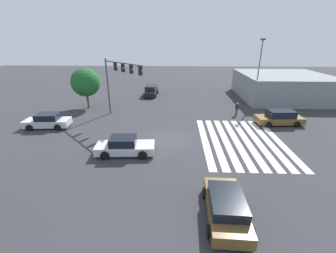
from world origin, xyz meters
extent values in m
plane|color=#333338|center=(0.00, 0.00, 0.00)|extent=(116.58, 116.58, 0.00)
cube|color=silver|center=(0.00, -10.02, 0.00)|extent=(10.56, 0.60, 0.01)
cube|color=silver|center=(0.00, -9.07, 0.00)|extent=(10.56, 0.60, 0.01)
cube|color=silver|center=(0.00, -8.12, 0.00)|extent=(10.56, 0.60, 0.01)
cube|color=silver|center=(0.00, -7.17, 0.00)|extent=(10.56, 0.60, 0.01)
cube|color=silver|center=(0.00, -6.22, 0.00)|extent=(10.56, 0.60, 0.01)
cube|color=silver|center=(0.00, -5.27, 0.00)|extent=(10.56, 0.60, 0.01)
cube|color=silver|center=(0.00, -4.32, 0.00)|extent=(10.56, 0.60, 0.01)
cube|color=silver|center=(0.00, -3.37, 0.00)|extent=(10.56, 0.60, 0.01)
cylinder|color=#47474C|center=(7.41, 7.41, 3.28)|extent=(0.18, 0.18, 6.55)
cylinder|color=#47474C|center=(4.94, 4.94, 6.30)|extent=(5.03, 5.03, 0.12)
cube|color=black|center=(5.93, 5.93, 5.83)|extent=(0.40, 0.40, 0.84)
sphere|color=red|center=(5.81, 5.81, 5.83)|extent=(0.16, 0.16, 0.16)
cube|color=black|center=(4.86, 4.86, 5.83)|extent=(0.40, 0.40, 0.84)
sphere|color=gold|center=(4.74, 4.74, 5.83)|extent=(0.16, 0.16, 0.16)
cube|color=black|center=(3.78, 3.78, 5.83)|extent=(0.40, 0.40, 0.84)
sphere|color=green|center=(3.67, 3.67, 5.83)|extent=(0.16, 0.16, 0.16)
cube|color=black|center=(2.71, 2.71, 5.83)|extent=(0.40, 0.40, 0.84)
sphere|color=red|center=(2.60, 2.60, 5.83)|extent=(0.16, 0.16, 0.16)
cube|color=brown|center=(4.47, -11.81, 0.51)|extent=(2.19, 4.96, 0.68)
cube|color=black|center=(4.48, -11.92, 1.21)|extent=(1.87, 2.76, 0.72)
cylinder|color=black|center=(3.41, -10.37, 0.31)|extent=(0.26, 0.64, 0.63)
cylinder|color=black|center=(5.35, -10.25, 0.31)|extent=(0.26, 0.64, 0.63)
cylinder|color=black|center=(3.59, -13.37, 0.31)|extent=(0.26, 0.64, 0.63)
cylinder|color=black|center=(5.53, -13.25, 0.31)|extent=(0.26, 0.64, 0.63)
cube|color=silver|center=(-2.83, 3.31, 0.51)|extent=(2.07, 4.73, 0.64)
cube|color=black|center=(-2.84, 3.46, 1.14)|extent=(1.73, 2.12, 0.62)
cylinder|color=black|center=(-1.83, 1.94, 0.34)|extent=(0.26, 0.70, 0.69)
cylinder|color=black|center=(-3.66, 1.83, 0.34)|extent=(0.26, 0.70, 0.69)
cylinder|color=black|center=(-2.00, 4.80, 0.34)|extent=(0.26, 0.70, 0.69)
cylinder|color=black|center=(-3.84, 4.69, 0.34)|extent=(0.26, 0.70, 0.69)
cube|color=brown|center=(-9.38, -3.36, 0.49)|extent=(4.57, 2.04, 0.64)
cube|color=black|center=(-9.48, -3.36, 1.07)|extent=(2.71, 1.79, 0.52)
cylinder|color=black|center=(-7.95, -2.44, 0.31)|extent=(0.62, 0.24, 0.61)
cylinder|color=black|center=(-8.01, -4.37, 0.31)|extent=(0.62, 0.24, 0.61)
cylinder|color=black|center=(-10.74, -2.35, 0.31)|extent=(0.62, 0.24, 0.61)
cylinder|color=black|center=(-10.81, -4.28, 0.31)|extent=(0.62, 0.24, 0.61)
cube|color=black|center=(16.97, 3.41, 0.55)|extent=(4.76, 1.88, 0.75)
cube|color=black|center=(17.06, 3.41, 1.27)|extent=(2.82, 1.65, 0.69)
cylinder|color=black|center=(15.48, 2.57, 0.32)|extent=(0.65, 0.24, 0.64)
cylinder|color=black|center=(15.54, 4.34, 0.32)|extent=(0.65, 0.24, 0.64)
cylinder|color=black|center=(18.40, 2.48, 0.32)|extent=(0.65, 0.24, 0.64)
cylinder|color=black|center=(18.46, 4.25, 0.32)|extent=(0.65, 0.24, 0.64)
cube|color=silver|center=(2.61, 12.68, 0.52)|extent=(2.12, 4.60, 0.69)
cube|color=black|center=(2.62, 12.51, 1.18)|extent=(1.78, 2.30, 0.62)
cylinder|color=black|center=(1.59, 14.00, 0.33)|extent=(0.27, 0.67, 0.65)
cylinder|color=black|center=(3.44, 14.13, 0.33)|extent=(0.27, 0.67, 0.65)
cylinder|color=black|center=(1.79, 11.23, 0.33)|extent=(0.27, 0.67, 0.65)
cylinder|color=black|center=(3.64, 11.36, 0.33)|extent=(0.27, 0.67, 0.65)
cube|color=gray|center=(16.43, -17.09, 1.81)|extent=(12.54, 12.54, 3.62)
cylinder|color=brown|center=(7.32, -8.06, 0.38)|extent=(0.14, 0.14, 0.76)
cylinder|color=brown|center=(7.43, -7.95, 0.38)|extent=(0.14, 0.14, 0.76)
cube|color=black|center=(7.38, -8.01, 1.06)|extent=(0.41, 0.41, 0.60)
sphere|color=beige|center=(7.38, -8.01, 1.46)|extent=(0.20, 0.20, 0.20)
cylinder|color=slate|center=(11.58, -11.41, 4.23)|extent=(0.16, 0.16, 8.47)
cube|color=#333338|center=(11.58, -11.41, 8.57)|extent=(0.80, 0.36, 0.20)
cylinder|color=brown|center=(9.70, 11.00, 0.93)|extent=(0.26, 0.26, 1.87)
sphere|color=#1E5B28|center=(9.70, 11.00, 3.41)|extent=(3.63, 3.63, 3.63)
camera|label=1|loc=(-18.77, -0.71, 8.71)|focal=24.00mm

